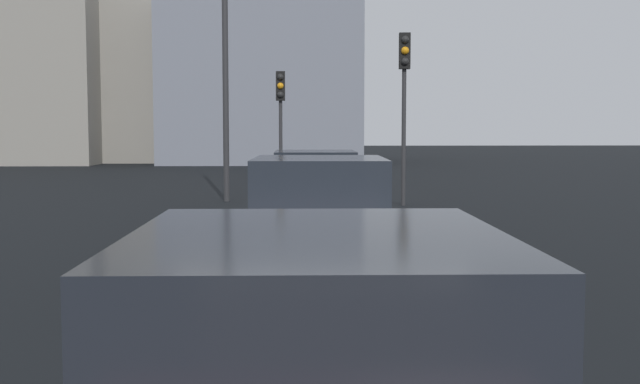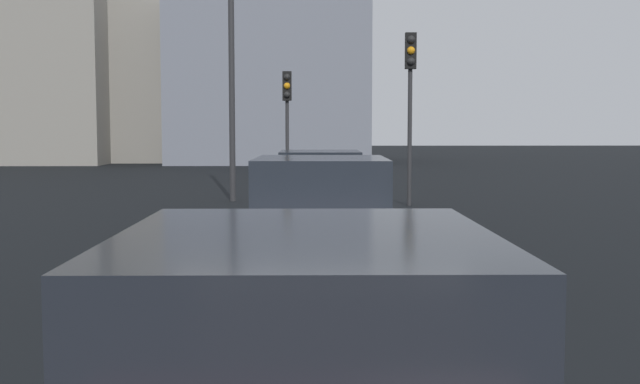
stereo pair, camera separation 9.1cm
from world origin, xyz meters
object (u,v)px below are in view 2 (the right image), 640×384
at_px(car_black_lead, 320,191).
at_px(traffic_light_near_left, 287,105).
at_px(traffic_light_near_right, 410,82).
at_px(street_lamp_kerbside, 231,37).
at_px(car_white_second, 321,229).

xyz_separation_m(car_black_lead, traffic_light_near_left, (8.88, 0.82, 1.95)).
distance_m(traffic_light_near_right, street_lamp_kerbside, 4.98).
xyz_separation_m(traffic_light_near_right, street_lamp_kerbside, (1.37, 4.62, 1.26)).
bearing_deg(street_lamp_kerbside, car_white_second, -169.91).
relative_size(car_black_lead, traffic_light_near_right, 0.96).
bearing_deg(car_white_second, traffic_light_near_left, 4.17).
bearing_deg(traffic_light_near_left, car_white_second, 2.89).
bearing_deg(traffic_light_near_right, traffic_light_near_left, -141.91).
height_order(car_black_lead, traffic_light_near_right, traffic_light_near_right).
bearing_deg(car_black_lead, car_white_second, 179.61).
bearing_deg(car_white_second, street_lamp_kerbside, 11.61).
distance_m(car_white_second, traffic_light_near_left, 15.20).
bearing_deg(traffic_light_near_left, car_black_lead, 5.51).
height_order(traffic_light_near_right, street_lamp_kerbside, street_lamp_kerbside).
height_order(car_black_lead, car_white_second, car_white_second).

